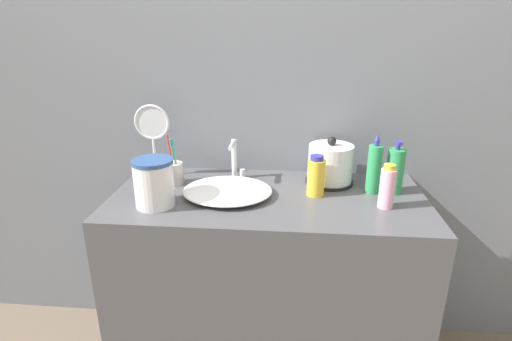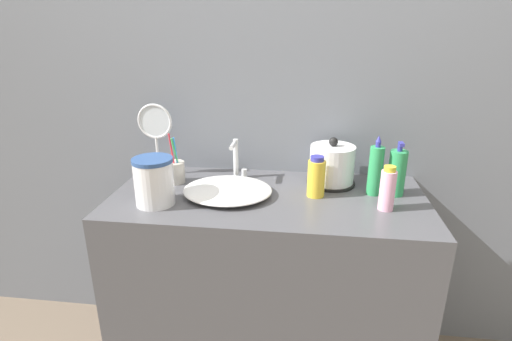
{
  "view_description": "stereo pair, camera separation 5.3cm",
  "coord_description": "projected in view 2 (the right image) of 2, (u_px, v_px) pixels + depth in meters",
  "views": [
    {
      "loc": [
        0.08,
        -1.12,
        1.44
      ],
      "look_at": [
        -0.05,
        0.28,
        0.93
      ],
      "focal_mm": 28.0,
      "sensor_mm": 36.0,
      "label": 1
    },
    {
      "loc": [
        0.13,
        -1.11,
        1.44
      ],
      "look_at": [
        -0.05,
        0.28,
        0.93
      ],
      "focal_mm": 28.0,
      "sensor_mm": 36.0,
      "label": 2
    }
  ],
  "objects": [
    {
      "name": "wall_back",
      "position": [
        276.0,
        62.0,
        1.65
      ],
      "size": [
        6.0,
        0.04,
        2.6
      ],
      "color": "slate",
      "rests_on": "ground_plane"
    },
    {
      "name": "vanity_counter",
      "position": [
        267.0,
        286.0,
        1.67
      ],
      "size": [
        1.2,
        0.56,
        0.83
      ],
      "color": "#4C4C51",
      "rests_on": "ground_plane"
    },
    {
      "name": "sink_basin",
      "position": [
        228.0,
        190.0,
        1.52
      ],
      "size": [
        0.34,
        0.3,
        0.04
      ],
      "color": "white",
      "rests_on": "vanity_counter"
    },
    {
      "name": "faucet",
      "position": [
        237.0,
        158.0,
        1.67
      ],
      "size": [
        0.06,
        0.11,
        0.17
      ],
      "color": "silver",
      "rests_on": "vanity_counter"
    },
    {
      "name": "electric_kettle",
      "position": [
        332.0,
        166.0,
        1.61
      ],
      "size": [
        0.19,
        0.19,
        0.2
      ],
      "color": "black",
      "rests_on": "vanity_counter"
    },
    {
      "name": "toothbrush_cup",
      "position": [
        175.0,
        172.0,
        1.64
      ],
      "size": [
        0.08,
        0.08,
        0.21
      ],
      "color": "#B7B2A8",
      "rests_on": "vanity_counter"
    },
    {
      "name": "lotion_bottle",
      "position": [
        397.0,
        173.0,
        1.51
      ],
      "size": [
        0.07,
        0.07,
        0.21
      ],
      "color": "#2D9956",
      "rests_on": "vanity_counter"
    },
    {
      "name": "shampoo_bottle",
      "position": [
        387.0,
        189.0,
        1.39
      ],
      "size": [
        0.05,
        0.05,
        0.16
      ],
      "color": "#EAA8C6",
      "rests_on": "vanity_counter"
    },
    {
      "name": "mouthwash_bottle",
      "position": [
        375.0,
        170.0,
        1.51
      ],
      "size": [
        0.05,
        0.05,
        0.23
      ],
      "color": "#2D9956",
      "rests_on": "vanity_counter"
    },
    {
      "name": "hand_cream_bottle",
      "position": [
        316.0,
        177.0,
        1.5
      ],
      "size": [
        0.07,
        0.07,
        0.16
      ],
      "color": "gold",
      "rests_on": "vanity_counter"
    },
    {
      "name": "vanity_mirror",
      "position": [
        156.0,
        135.0,
        1.69
      ],
      "size": [
        0.15,
        0.1,
        0.31
      ],
      "color": "silver",
      "rests_on": "vanity_counter"
    },
    {
      "name": "water_pitcher",
      "position": [
        154.0,
        181.0,
        1.43
      ],
      "size": [
        0.14,
        0.14,
        0.17
      ],
      "color": "silver",
      "rests_on": "vanity_counter"
    }
  ]
}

